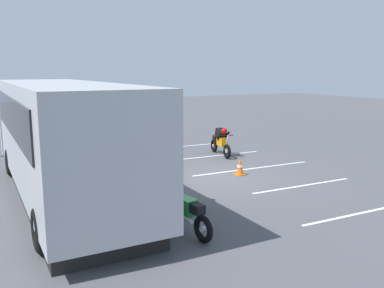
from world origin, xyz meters
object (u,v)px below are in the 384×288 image
object	(u,v)px
tour_bus	(63,141)
spectator_left	(155,164)
stunt_motorcycle	(221,141)
spectator_centre	(138,156)
parked_motorcycle_silver	(184,211)
spectator_far_left	(172,168)
traffic_cone	(240,166)
spectator_right	(132,147)

from	to	relation	value
tour_bus	spectator_left	distance (m)	2.62
spectator_left	stunt_motorcycle	world-z (taller)	spectator_left
spectator_centre	parked_motorcycle_silver	distance (m)	3.94
tour_bus	spectator_far_left	bearing A→B (deg)	-130.68
stunt_motorcycle	traffic_cone	size ratio (longest dim) A/B	3.24
parked_motorcycle_silver	spectator_left	bearing A→B (deg)	-8.66
parked_motorcycle_silver	traffic_cone	world-z (taller)	parked_motorcycle_silver
spectator_centre	tour_bus	bearing A→B (deg)	92.70
spectator_centre	parked_motorcycle_silver	xyz separation A→B (m)	(-3.89, 0.39, -0.50)
parked_motorcycle_silver	stunt_motorcycle	distance (m)	8.55
spectator_left	spectator_far_left	bearing A→B (deg)	-170.29
spectator_centre	spectator_right	xyz separation A→B (m)	(1.02, -0.20, 0.10)
spectator_far_left	stunt_motorcycle	size ratio (longest dim) A/B	0.85
spectator_left	parked_motorcycle_silver	size ratio (longest dim) A/B	0.82
spectator_centre	stunt_motorcycle	size ratio (longest dim) A/B	0.81
spectator_right	parked_motorcycle_silver	distance (m)	4.98
spectator_centre	traffic_cone	distance (m)	3.72
spectator_far_left	spectator_left	xyz separation A→B (m)	(0.82, 0.14, -0.03)
spectator_far_left	stunt_motorcycle	world-z (taller)	spectator_far_left
spectator_far_left	spectator_left	size ratio (longest dim) A/B	1.03
spectator_far_left	parked_motorcycle_silver	size ratio (longest dim) A/B	0.85
spectator_right	parked_motorcycle_silver	world-z (taller)	spectator_right
spectator_far_left	spectator_centre	world-z (taller)	spectator_far_left
tour_bus	traffic_cone	size ratio (longest dim) A/B	15.58
spectator_left	spectator_centre	bearing A→B (deg)	0.11
tour_bus	spectator_far_left	distance (m)	3.19
parked_motorcycle_silver	spectator_centre	bearing A→B (deg)	-5.70
spectator_right	stunt_motorcycle	size ratio (longest dim) A/B	0.88
traffic_cone	spectator_right	bearing A→B (deg)	69.67
spectator_left	tour_bus	bearing A→B (deg)	61.43
stunt_motorcycle	traffic_cone	distance (m)	3.37
parked_motorcycle_silver	traffic_cone	size ratio (longest dim) A/B	3.26
spectator_left	traffic_cone	world-z (taller)	spectator_left
spectator_far_left	traffic_cone	world-z (taller)	spectator_far_left
tour_bus	stunt_motorcycle	world-z (taller)	tour_bus
spectator_far_left	stunt_motorcycle	distance (m)	6.88
spectator_far_left	spectator_right	distance (m)	3.16
spectator_right	spectator_centre	bearing A→B (deg)	169.06
spectator_left	parked_motorcycle_silver	world-z (taller)	spectator_left
spectator_centre	traffic_cone	world-z (taller)	spectator_centre
tour_bus	stunt_motorcycle	distance (m)	7.73
traffic_cone	parked_motorcycle_silver	bearing A→B (deg)	131.99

